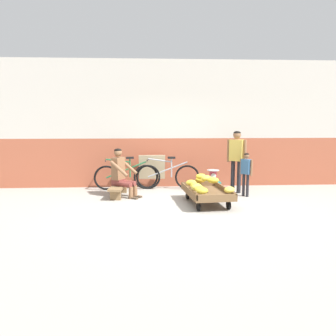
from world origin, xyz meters
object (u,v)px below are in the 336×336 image
at_px(plastic_crate, 213,188).
at_px(customer_child, 246,170).
at_px(bicycle_far_left, 168,176).
at_px(shopping_bag, 227,192).
at_px(vendor_seated, 122,173).
at_px(weighing_scale, 213,176).
at_px(bicycle_near_left, 126,176).
at_px(banana_cart, 207,193).
at_px(low_bench, 119,188).
at_px(customer_adult, 236,155).
at_px(sign_board, 152,171).

height_order(plastic_crate, customer_child, customer_child).
height_order(bicycle_far_left, shopping_bag, bicycle_far_left).
height_order(plastic_crate, shopping_bag, plastic_crate).
distance_m(vendor_seated, weighing_scale, 2.22).
distance_m(plastic_crate, customer_child, 0.93).
bearing_deg(bicycle_near_left, banana_cart, -41.57).
bearing_deg(customer_child, shopping_bag, -177.10).
relative_size(plastic_crate, weighing_scale, 1.20).
xyz_separation_m(low_bench, bicycle_near_left, (0.13, 0.77, 0.15)).
xyz_separation_m(vendor_seated, customer_adult, (2.80, 0.28, 0.38)).
bearing_deg(plastic_crate, customer_child, -24.11).
bearing_deg(banana_cart, plastic_crate, 72.29).
height_order(vendor_seated, shopping_bag, vendor_seated).
bearing_deg(bicycle_near_left, weighing_scale, -16.44).
bearing_deg(customer_adult, bicycle_near_left, 169.11).
relative_size(vendor_seated, sign_board, 1.30).
relative_size(plastic_crate, shopping_bag, 1.50).
xyz_separation_m(vendor_seated, bicycle_far_left, (1.13, 0.79, -0.21)).
bearing_deg(bicycle_far_left, plastic_crate, -29.81).
relative_size(low_bench, weighing_scale, 3.75).
relative_size(customer_adult, shopping_bag, 6.38).
xyz_separation_m(bicycle_near_left, customer_child, (2.87, -0.96, 0.29)).
relative_size(banana_cart, weighing_scale, 5.06).
height_order(weighing_scale, customer_child, customer_child).
bearing_deg(vendor_seated, bicycle_far_left, 35.09).
distance_m(bicycle_far_left, shopping_bag, 1.68).
distance_m(vendor_seated, shopping_bag, 2.53).
bearing_deg(customer_child, customer_adult, 106.39).
bearing_deg(bicycle_far_left, customer_adult, -17.02).
xyz_separation_m(low_bench, plastic_crate, (2.28, 0.13, -0.05)).
bearing_deg(low_bench, sign_board, 53.07).
distance_m(vendor_seated, customer_adult, 2.84).
height_order(low_bench, weighing_scale, weighing_scale).
bearing_deg(low_bench, customer_child, -3.64).
bearing_deg(bicycle_near_left, customer_child, -18.41).
bearing_deg(weighing_scale, banana_cart, -107.72).
bearing_deg(bicycle_far_left, customer_child, -27.60).
bearing_deg(bicycle_far_left, sign_board, 141.43).
height_order(weighing_scale, bicycle_far_left, bicycle_far_left).
bearing_deg(vendor_seated, banana_cart, -23.46).
height_order(banana_cart, sign_board, sign_board).
bearing_deg(vendor_seated, sign_board, 56.83).
distance_m(sign_board, shopping_bag, 2.20).
bearing_deg(plastic_crate, low_bench, -176.70).
bearing_deg(customer_adult, plastic_crate, -169.93).
relative_size(customer_adult, customer_child, 1.48).
bearing_deg(weighing_scale, shopping_bag, -51.25).
bearing_deg(vendor_seated, bicycle_near_left, 86.33).
height_order(plastic_crate, sign_board, sign_board).
relative_size(banana_cart, low_bench, 1.35).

